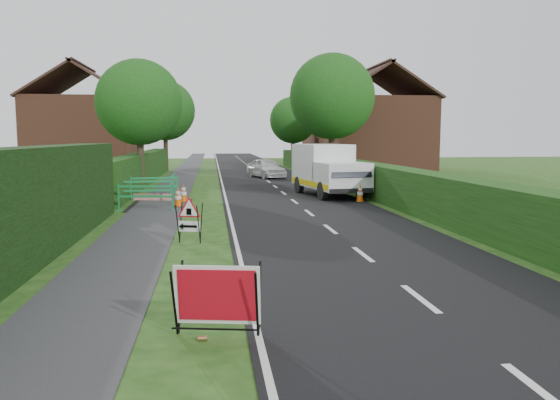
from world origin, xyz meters
TOP-DOWN VIEW (x-y plane):
  - ground at (0.00, 0.00)m, footprint 120.00×120.00m
  - road_surface at (2.50, 35.00)m, footprint 6.00×90.00m
  - footpath at (-3.00, 35.00)m, footprint 2.00×90.00m
  - hedge_west_near at (-5.00, 0.00)m, footprint 1.10×18.00m
  - hedge_west_far at (-5.00, 22.00)m, footprint 1.00×24.00m
  - hedge_east at (6.50, 16.00)m, footprint 1.20×50.00m
  - house_west at (-10.00, 30.00)m, footprint 7.50×7.40m
  - house_east_a at (11.00, 28.00)m, footprint 7.50×7.40m
  - house_east_b at (12.00, 42.00)m, footprint 7.50×7.40m
  - tree_nw at (-4.60, 18.00)m, footprint 4.40×4.40m
  - tree_ne at (6.40, 22.00)m, footprint 5.20×5.20m
  - tree_fw at (-4.60, 34.00)m, footprint 4.80×4.80m
  - tree_fe at (6.40, 38.00)m, footprint 4.20×4.20m
  - red_rect_sign at (-0.90, -3.80)m, footprint 1.26×0.90m
  - triangle_sign at (-1.57, 2.87)m, footprint 0.84×0.84m
  - works_van at (4.40, 13.78)m, footprint 2.81×5.47m
  - traffic_cone_0 at (5.20, 11.04)m, footprint 0.38×0.38m
  - traffic_cone_1 at (5.12, 13.97)m, footprint 0.38×0.38m
  - traffic_cone_2 at (4.61, 15.18)m, footprint 0.38×0.38m
  - traffic_cone_3 at (-2.26, 10.39)m, footprint 0.38×0.38m
  - traffic_cone_4 at (-2.13, 11.95)m, footprint 0.38×0.38m
  - ped_barrier_0 at (-3.37, 9.30)m, footprint 2.09×0.65m
  - ped_barrier_1 at (-3.59, 11.57)m, footprint 2.08×0.48m
  - ped_barrier_2 at (-3.48, 13.48)m, footprint 2.09×0.65m
  - ped_barrier_3 at (-2.74, 14.66)m, footprint 0.39×2.07m
  - redwhite_plank at (-3.18, 9.97)m, footprint 1.48×0.31m
  - litter_can at (-1.11, -3.94)m, footprint 0.12×0.07m
  - hatchback_car at (2.68, 25.21)m, footprint 2.67×4.19m

SIDE VIEW (x-z plane):
  - ground at x=0.00m, z-range 0.00..0.00m
  - hedge_west_near at x=-5.00m, z-range -1.25..1.25m
  - hedge_west_far at x=-5.00m, z-range -0.90..0.90m
  - hedge_east at x=6.50m, z-range -0.75..0.75m
  - redwhite_plank at x=-3.18m, z-range -0.12..0.12m
  - litter_can at x=-1.11m, z-range -0.03..0.03m
  - road_surface at x=2.50m, z-range -0.01..0.01m
  - footpath at x=-3.00m, z-range -0.01..0.02m
  - traffic_cone_0 at x=5.20m, z-range 0.00..0.79m
  - traffic_cone_1 at x=5.12m, z-range 0.00..0.79m
  - traffic_cone_2 at x=4.61m, z-range 0.00..0.79m
  - traffic_cone_3 at x=-2.26m, z-range 0.00..0.79m
  - traffic_cone_4 at x=-2.13m, z-range 0.00..0.79m
  - red_rect_sign at x=-0.90m, z-range 0.07..1.06m
  - ped_barrier_0 at x=-3.37m, z-range 0.13..1.13m
  - ped_barrier_1 at x=-3.59m, z-range 0.13..1.13m
  - ped_barrier_2 at x=-3.48m, z-range 0.13..1.13m
  - ped_barrier_3 at x=-2.74m, z-range 0.13..1.13m
  - hatchback_car at x=2.68m, z-range 0.00..1.33m
  - triangle_sign at x=-1.57m, z-range 0.20..1.21m
  - works_van at x=4.40m, z-range 0.07..2.45m
  - house_west at x=-10.00m, z-range -1.04..6.84m
  - house_east_a at x=11.00m, z-range -1.04..6.84m
  - house_east_b at x=12.00m, z-range -1.04..6.84m
  - tree_fe at x=6.40m, z-range 1.05..7.39m
  - tree_nw at x=-4.60m, z-range 1.13..7.83m
  - tree_fw at x=-4.60m, z-range 1.21..8.45m
  - tree_ne at x=6.40m, z-range 1.28..9.07m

